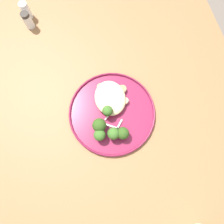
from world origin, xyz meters
The scene contains 20 objects.
ground centered at (0.00, 0.00, 0.00)m, with size 6.00×6.00×0.00m, color #665B51.
wooden_dining_table centered at (0.00, 0.00, 0.66)m, with size 1.40×1.00×0.74m.
dinner_plate centered at (0.01, 0.01, 0.75)m, with size 0.29×0.29×0.02m.
noodle_bed centered at (-0.04, 0.02, 0.77)m, with size 0.12×0.10×0.04m.
seared_scallop_large_seared centered at (-0.02, 0.07, 0.76)m, with size 0.02×0.02×0.01m.
seared_scallop_center_golden centered at (-0.03, 0.05, 0.76)m, with size 0.03×0.03×0.02m.
seared_scallop_tilted_round centered at (-0.05, 0.01, 0.76)m, with size 0.03×0.03×0.02m.
seared_scallop_tiny_bay centered at (-0.02, 0.02, 0.76)m, with size 0.03×0.03×0.02m.
seared_scallop_rear_pale centered at (-0.06, 0.07, 0.76)m, with size 0.03×0.03×0.01m.
seared_scallop_front_small centered at (-0.08, 0.00, 0.76)m, with size 0.03×0.03×0.02m.
broccoli_floret_split_head centered at (0.01, 0.00, 0.79)m, with size 0.03×0.03×0.05m.
broccoli_floret_right_tilted centered at (0.08, 0.00, 0.78)m, with size 0.04×0.04×0.05m.
broccoli_floret_near_rim centered at (0.09, 0.03, 0.78)m, with size 0.04×0.04×0.05m.
broccoli_floret_front_edge centered at (0.08, -0.04, 0.78)m, with size 0.04×0.04×0.05m.
broccoli_floret_rear_charred centered at (0.05, -0.04, 0.79)m, with size 0.04×0.04×0.06m.
onion_sliver_pale_crescent centered at (0.01, 0.01, 0.75)m, with size 0.05×0.01×0.00m, color silver.
onion_sliver_short_strip centered at (0.06, 0.02, 0.75)m, with size 0.05×0.01×0.00m, color silver.
onion_sliver_curled_piece centered at (0.05, 0.00, 0.75)m, with size 0.05×0.01×0.00m, color silver.
salt_shaker centered at (-0.45, -0.20, 0.77)m, with size 0.03×0.03×0.07m.
pepper_shaker centered at (-0.40, -0.20, 0.77)m, with size 0.03×0.03×0.07m.
Camera 1 is at (0.18, -0.03, 1.42)m, focal length 33.00 mm.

